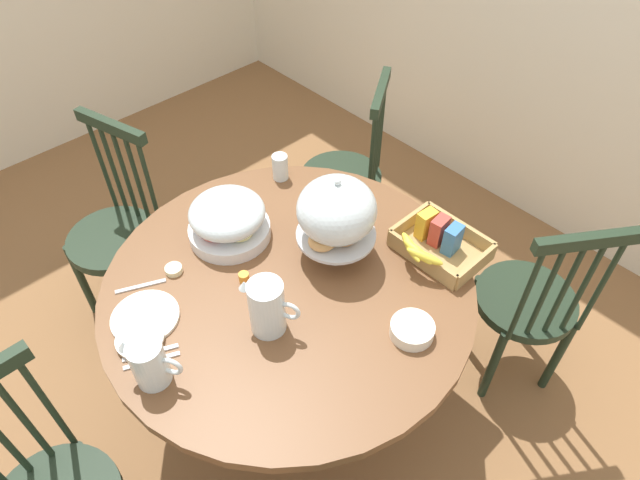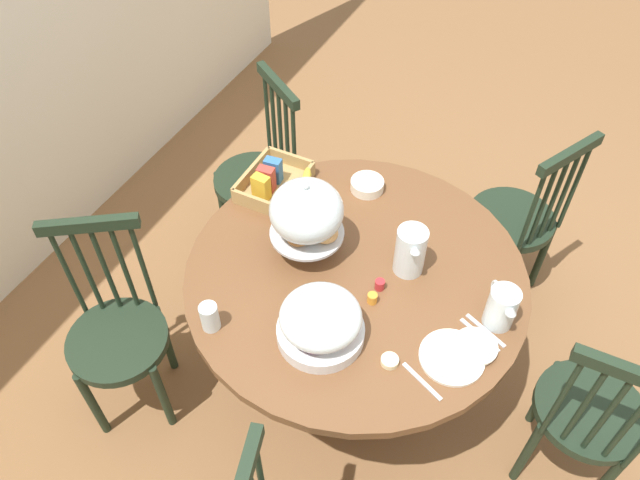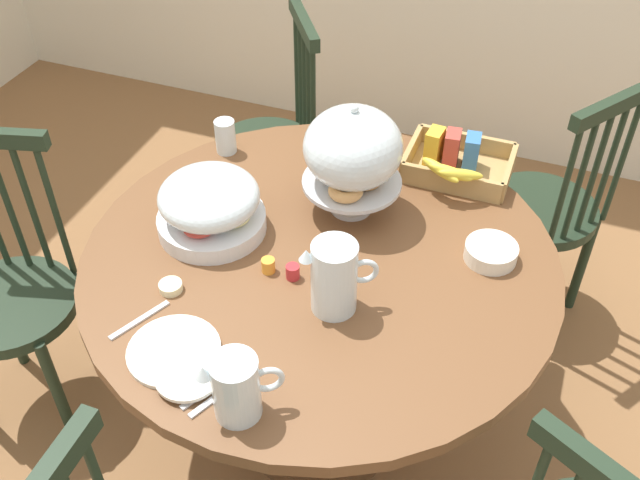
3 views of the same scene
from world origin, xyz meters
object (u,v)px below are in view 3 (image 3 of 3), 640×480
at_px(orange_juice_pitcher, 237,390).
at_px(cereal_basket, 456,161).
at_px(windsor_chair_facing_door, 14,299).
at_px(china_plate_small, 188,375).
at_px(pastry_stand_with_dome, 353,152).
at_px(dining_table, 320,304).
at_px(fruit_platter_covered, 210,205).
at_px(butter_dish, 171,287).
at_px(milk_pitcher, 334,280).
at_px(cereal_bowl, 491,252).
at_px(drinking_glass, 225,136).
at_px(china_plate_large, 174,351).
at_px(windsor_chair_by_cabinet, 272,147).
at_px(windsor_chair_near_window, 545,213).

relative_size(orange_juice_pitcher, cereal_basket, 0.53).
relative_size(windsor_chair_facing_door, cereal_basket, 3.09).
bearing_deg(china_plate_small, orange_juice_pitcher, -13.82).
bearing_deg(pastry_stand_with_dome, dining_table, -94.04).
bearing_deg(pastry_stand_with_dome, fruit_platter_covered, -146.21).
bearing_deg(dining_table, orange_juice_pitcher, -88.63).
bearing_deg(butter_dish, cereal_basket, 52.92).
height_order(cereal_basket, butter_dish, cereal_basket).
height_order(milk_pitcher, cereal_bowl, milk_pitcher).
bearing_deg(cereal_basket, orange_juice_pitcher, -103.42).
relative_size(drinking_glass, butter_dish, 1.83).
height_order(cereal_basket, china_plate_large, cereal_basket).
bearing_deg(fruit_platter_covered, drinking_glass, 110.22).
bearing_deg(milk_pitcher, windsor_chair_facing_door, -176.59).
relative_size(windsor_chair_facing_door, milk_pitcher, 4.90).
bearing_deg(fruit_platter_covered, china_plate_large, -74.78).
distance_m(windsor_chair_facing_door, milk_pitcher, 1.08).
height_order(windsor_chair_facing_door, pastry_stand_with_dome, pastry_stand_with_dome).
relative_size(windsor_chair_facing_door, china_plate_small, 6.50).
relative_size(dining_table, pastry_stand_with_dome, 3.73).
bearing_deg(drinking_glass, pastry_stand_with_dome, -16.30).
xyz_separation_m(cereal_basket, china_plate_large, (-0.45, -0.92, -0.04)).
bearing_deg(china_plate_small, pastry_stand_with_dome, 78.42).
height_order(windsor_chair_by_cabinet, cereal_basket, windsor_chair_by_cabinet).
relative_size(china_plate_small, cereal_bowl, 1.07).
bearing_deg(cereal_basket, windsor_chair_facing_door, -148.68).
xyz_separation_m(windsor_chair_by_cabinet, cereal_basket, (0.76, -0.31, 0.33)).
xyz_separation_m(dining_table, butter_dish, (-0.31, -0.26, 0.21)).
height_order(china_plate_small, drinking_glass, drinking_glass).
xyz_separation_m(windsor_chair_facing_door, cereal_bowl, (1.34, 0.37, 0.31)).
bearing_deg(windsor_chair_near_window, butter_dish, -129.87).
height_order(fruit_platter_covered, cereal_basket, fruit_platter_covered).
bearing_deg(orange_juice_pitcher, cereal_bowl, 58.25).
distance_m(fruit_platter_covered, cereal_basket, 0.76).
height_order(milk_pitcher, cereal_basket, milk_pitcher).
xyz_separation_m(windsor_chair_by_cabinet, china_plate_small, (0.37, -1.29, 0.30)).
xyz_separation_m(orange_juice_pitcher, drinking_glass, (-0.46, 0.88, -0.02)).
distance_m(dining_table, pastry_stand_with_dome, 0.45).
distance_m(fruit_platter_covered, orange_juice_pitcher, 0.62).
bearing_deg(windsor_chair_near_window, cereal_bowl, -100.84).
xyz_separation_m(windsor_chair_by_cabinet, china_plate_large, (0.30, -1.24, 0.29)).
distance_m(orange_juice_pitcher, cereal_bowl, 0.79).
bearing_deg(drinking_glass, dining_table, -37.83).
bearing_deg(china_plate_small, butter_dish, 126.83).
relative_size(windsor_chair_near_window, butter_dish, 16.25).
relative_size(pastry_stand_with_dome, china_plate_large, 1.56).
xyz_separation_m(windsor_chair_near_window, windsor_chair_by_cabinet, (-1.05, 0.03, 0.00)).
distance_m(windsor_chair_facing_door, china_plate_small, 0.88).
height_order(dining_table, china_plate_large, china_plate_large).
height_order(pastry_stand_with_dome, butter_dish, pastry_stand_with_dome).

